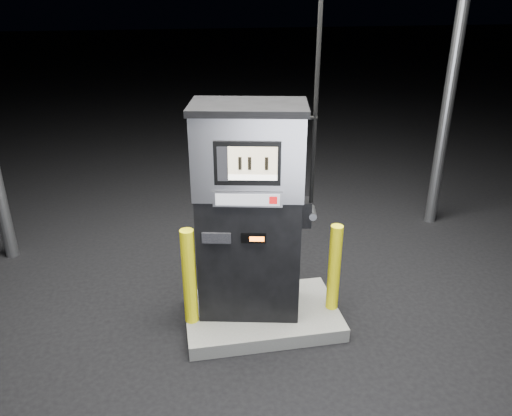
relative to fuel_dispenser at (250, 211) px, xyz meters
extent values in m
plane|color=black|center=(0.11, -0.08, -1.27)|extent=(80.00, 80.00, 0.00)
cube|color=#5F5F5B|center=(0.11, -0.08, -1.19)|extent=(1.60, 1.00, 0.15)
cylinder|color=gray|center=(3.11, 1.92, 0.98)|extent=(0.16, 0.16, 4.50)
cube|color=black|center=(0.00, 0.00, -0.46)|extent=(1.10, 0.78, 1.32)
cube|color=#B0B0B7|center=(0.00, 0.00, 0.60)|extent=(1.13, 0.80, 0.79)
cube|color=black|center=(0.00, 0.00, 1.03)|extent=(1.18, 0.85, 0.06)
cube|color=black|center=(-0.07, -0.30, 0.59)|extent=(0.58, 0.15, 0.40)
cube|color=#BFAF8B|center=(-0.02, -0.32, 0.63)|extent=(0.42, 0.09, 0.25)
cube|color=white|center=(-0.02, -0.32, 0.47)|extent=(0.42, 0.09, 0.05)
cube|color=#B0B0B7|center=(-0.07, -0.30, 0.26)|extent=(0.63, 0.16, 0.15)
cube|color=#9EA0A6|center=(-0.07, -0.31, 0.26)|extent=(0.57, 0.12, 0.11)
cube|color=#B10B0D|center=(0.16, -0.36, 0.26)|extent=(0.07, 0.02, 0.07)
cube|color=black|center=(-0.02, -0.30, -0.14)|extent=(0.23, 0.07, 0.09)
cube|color=#F45E0C|center=(0.01, -0.32, -0.14)|extent=(0.14, 0.03, 0.05)
cube|color=black|center=(-0.36, -0.23, -0.14)|extent=(0.27, 0.08, 0.11)
cube|color=black|center=(0.54, -0.11, -0.01)|extent=(0.14, 0.21, 0.26)
cylinder|color=gray|center=(0.60, -0.12, -0.01)|extent=(0.12, 0.24, 0.07)
cylinder|color=black|center=(0.57, -0.17, 1.75)|extent=(0.05, 0.05, 3.27)
cylinder|color=#FFF10E|center=(-0.63, -0.13, -0.60)|extent=(0.14, 0.14, 1.03)
cylinder|color=#FFF10E|center=(0.85, -0.17, -0.64)|extent=(0.15, 0.15, 0.96)
camera|label=1|loc=(-0.73, -4.38, 2.02)|focal=35.00mm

